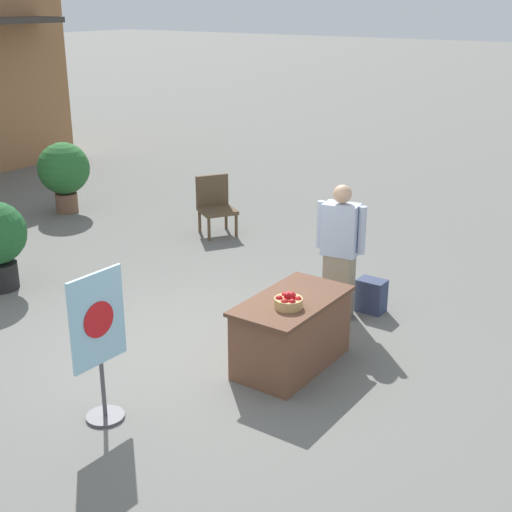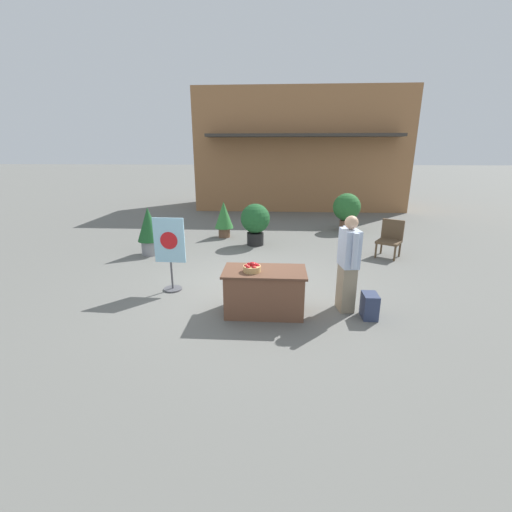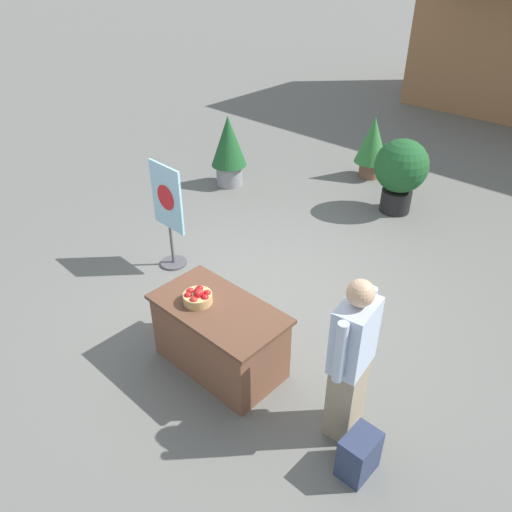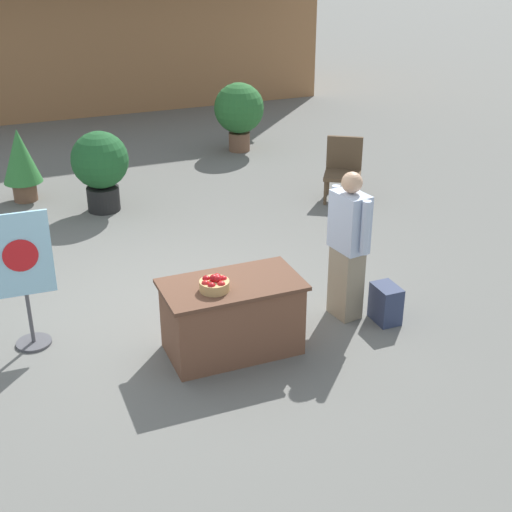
{
  "view_description": "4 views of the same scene",
  "coord_description": "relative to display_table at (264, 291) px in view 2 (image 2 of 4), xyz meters",
  "views": [
    {
      "loc": [
        -5.46,
        -4.61,
        3.71
      ],
      "look_at": [
        0.58,
        -0.41,
        1.03
      ],
      "focal_mm": 50.0,
      "sensor_mm": 36.0,
      "label": 1
    },
    {
      "loc": [
        0.5,
        -6.39,
        2.67
      ],
      "look_at": [
        0.13,
        -0.37,
        0.8
      ],
      "focal_mm": 24.0,
      "sensor_mm": 36.0,
      "label": 2
    },
    {
      "loc": [
        3.18,
        -3.6,
        3.83
      ],
      "look_at": [
        0.08,
        -0.26,
        0.88
      ],
      "focal_mm": 35.0,
      "sensor_mm": 36.0,
      "label": 3
    },
    {
      "loc": [
        -1.8,
        -6.84,
        3.97
      ],
      "look_at": [
        0.83,
        -0.44,
        0.69
      ],
      "focal_mm": 50.0,
      "sensor_mm": 36.0,
      "label": 4
    }
  ],
  "objects": [
    {
      "name": "storefront_building",
      "position": [
        1.21,
        11.83,
        2.23
      ],
      "size": [
        9.42,
        4.53,
        5.23
      ],
      "color": "#9E6B42",
      "rests_on": "ground_plane"
    },
    {
      "name": "backpack",
      "position": [
        1.74,
        -0.08,
        -0.18
      ],
      "size": [
        0.24,
        0.34,
        0.42
      ],
      "color": "#2D3856",
      "rests_on": "ground_plane"
    },
    {
      "name": "patio_chair",
      "position": [
        3.13,
        3.45,
        0.13
      ],
      "size": [
        0.76,
        0.76,
        0.95
      ],
      "rotation": [
        0.0,
        0.0,
        4.15
      ],
      "color": "brown",
      "rests_on": "ground_plane"
    },
    {
      "name": "display_table",
      "position": [
        0.0,
        0.0,
        0.0
      ],
      "size": [
        1.38,
        0.75,
        0.77
      ],
      "color": "brown",
      "rests_on": "ground_plane"
    },
    {
      "name": "poster_board",
      "position": [
        -1.86,
        0.88,
        0.42
      ],
      "size": [
        0.6,
        0.36,
        1.45
      ],
      "rotation": [
        0.0,
        0.0,
        -1.61
      ],
      "color": "#4C4C51",
      "rests_on": "ground_plane"
    },
    {
      "name": "potted_plant_near_left",
      "position": [
        2.55,
        6.44,
        0.39
      ],
      "size": [
        0.93,
        0.93,
        1.28
      ],
      "color": "brown",
      "rests_on": "ground_plane"
    },
    {
      "name": "potted_plant_far_right",
      "position": [
        -3.15,
        3.24,
        0.31
      ],
      "size": [
        0.62,
        0.62,
        1.26
      ],
      "color": "gray",
      "rests_on": "ground_plane"
    },
    {
      "name": "person_visitor",
      "position": [
        1.4,
        0.2,
        0.46
      ],
      "size": [
        0.32,
        0.6,
        1.66
      ],
      "rotation": [
        0.0,
        0.0,
        -3.0
      ],
      "color": "gray",
      "rests_on": "ground_plane"
    },
    {
      "name": "ground_plane",
      "position": [
        -0.31,
        1.06,
        -0.39
      ],
      "size": [
        120.0,
        120.0,
        0.0
      ],
      "primitive_type": "plane",
      "color": "slate"
    },
    {
      "name": "potted_plant_near_right",
      "position": [
        -0.43,
        4.35,
        0.33
      ],
      "size": [
        0.84,
        0.84,
        1.21
      ],
      "color": "black",
      "rests_on": "ground_plane"
    },
    {
      "name": "apple_basket",
      "position": [
        -0.2,
        -0.08,
        0.45
      ],
      "size": [
        0.29,
        0.29,
        0.16
      ],
      "color": "tan",
      "rests_on": "display_table"
    },
    {
      "name": "potted_plant_far_left",
      "position": [
        -1.48,
        5.23,
        0.26
      ],
      "size": [
        0.59,
        0.59,
        1.13
      ],
      "color": "brown",
      "rests_on": "ground_plane"
    }
  ]
}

